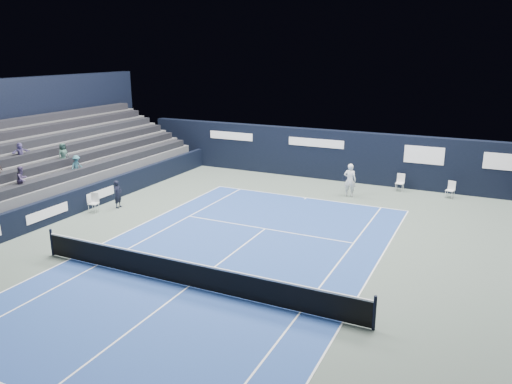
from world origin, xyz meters
TOP-DOWN VIEW (x-y plane):
  - ground at (0.00, 2.00)m, footprint 48.00×48.00m
  - court_surface at (0.00, 0.00)m, footprint 10.97×23.77m
  - folding_chair_back_a at (4.40, 15.65)m, footprint 0.46×0.49m
  - folding_chair_back_b at (7.17, 15.35)m, footprint 0.51×0.50m
  - line_judge_chair at (-8.83, 4.99)m, footprint 0.51×0.49m
  - line_judge at (-8.20, 6.05)m, footprint 0.40×0.56m
  - court_markings at (0.00, 0.00)m, footprint 11.03×23.83m
  - tennis_net at (0.00, 0.00)m, footprint 12.90×0.10m
  - back_sponsor_wall at (0.01, 16.50)m, footprint 26.00×0.63m
  - side_barrier_left at (-9.50, 5.97)m, footprint 0.33×22.00m
  - spectator_stand at (-13.27, 6.99)m, footprint 6.00×18.00m
  - tennis_player at (2.05, 13.21)m, footprint 0.71×0.86m

SIDE VIEW (x-z plane):
  - ground at x=0.00m, z-range 0.00..0.00m
  - court_surface at x=0.00m, z-range 0.00..0.01m
  - court_markings at x=0.00m, z-range 0.01..0.01m
  - tennis_net at x=0.00m, z-range -0.04..1.06m
  - folding_chair_back_b at x=7.17m, z-range 0.07..1.01m
  - line_judge_chair at x=-8.83m, z-range 0.07..1.04m
  - side_barrier_left at x=-9.50m, z-range 0.00..1.20m
  - folding_chair_back_a at x=4.40m, z-range 0.17..1.17m
  - line_judge at x=-8.20m, z-range 0.00..1.45m
  - tennis_player at x=2.05m, z-range 0.00..1.87m
  - back_sponsor_wall at x=0.01m, z-range 0.00..3.10m
  - spectator_stand at x=-13.27m, z-range -1.25..5.15m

